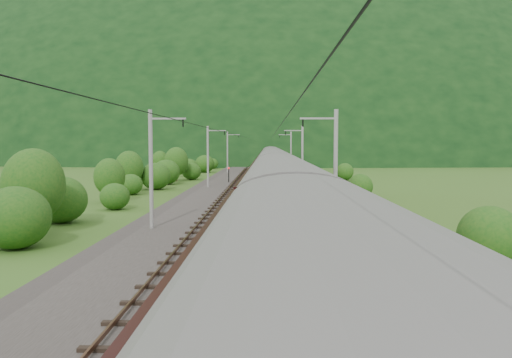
{
  "coord_description": "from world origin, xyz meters",
  "views": [
    {
      "loc": [
        1.66,
        -33.34,
        6.07
      ],
      "look_at": [
        0.54,
        14.69,
        2.6
      ],
      "focal_mm": 35.0,
      "sensor_mm": 36.0,
      "label": 1
    }
  ],
  "objects": [
    {
      "name": "vegetation_left",
      "position": [
        -13.68,
        16.84,
        2.23
      ],
      "size": [
        13.02,
        149.42,
        6.17
      ],
      "color": "#184F15",
      "rests_on": "ground"
    },
    {
      "name": "track_left",
      "position": [
        -2.4,
        10.0,
        0.37
      ],
      "size": [
        2.4,
        220.0,
        0.27
      ],
      "color": "brown",
      "rests_on": "railbed"
    },
    {
      "name": "mountain_ridge",
      "position": [
        -120.0,
        300.0,
        0.0
      ],
      "size": [
        336.0,
        280.0,
        132.0
      ],
      "primitive_type": "ellipsoid",
      "color": "black",
      "rests_on": "ground"
    },
    {
      "name": "signal",
      "position": [
        -4.07,
        39.73,
        1.6
      ],
      "size": [
        0.24,
        0.24,
        2.21
      ],
      "color": "black",
      "rests_on": "railbed"
    },
    {
      "name": "hazard_post_near",
      "position": [
        -0.12,
        65.86,
        1.06
      ],
      "size": [
        0.16,
        0.16,
        1.52
      ],
      "primitive_type": "cylinder",
      "color": "red",
      "rests_on": "railbed"
    },
    {
      "name": "mountain_main",
      "position": [
        0.0,
        260.0,
        0.0
      ],
      "size": [
        504.0,
        360.0,
        244.0
      ],
      "primitive_type": "ellipsoid",
      "color": "black",
      "rests_on": "ground"
    },
    {
      "name": "ground",
      "position": [
        0.0,
        0.0,
        0.0
      ],
      "size": [
        600.0,
        600.0,
        0.0
      ],
      "primitive_type": "plane",
      "color": "#38551A",
      "rests_on": "ground"
    },
    {
      "name": "hazard_post_far",
      "position": [
        0.6,
        41.26,
        1.07
      ],
      "size": [
        0.16,
        0.16,
        1.54
      ],
      "primitive_type": "cylinder",
      "color": "red",
      "rests_on": "railbed"
    },
    {
      "name": "catenary_right",
      "position": [
        6.12,
        32.0,
        4.5
      ],
      "size": [
        2.54,
        192.28,
        8.0
      ],
      "color": "gray",
      "rests_on": "railbed"
    },
    {
      "name": "overhead_wires",
      "position": [
        0.0,
        10.0,
        7.1
      ],
      "size": [
        4.83,
        198.0,
        0.03
      ],
      "color": "black",
      "rests_on": "ground"
    },
    {
      "name": "catenary_left",
      "position": [
        -6.12,
        32.0,
        4.5
      ],
      "size": [
        2.54,
        192.28,
        8.0
      ],
      "color": "gray",
      "rests_on": "railbed"
    },
    {
      "name": "track_right",
      "position": [
        2.4,
        10.0,
        0.37
      ],
      "size": [
        2.4,
        220.0,
        0.27
      ],
      "color": "brown",
      "rests_on": "railbed"
    },
    {
      "name": "vegetation_right",
      "position": [
        12.64,
        7.06,
        1.27
      ],
      "size": [
        5.33,
        93.28,
        2.76
      ],
      "color": "#184F15",
      "rests_on": "ground"
    },
    {
      "name": "railbed",
      "position": [
        0.0,
        10.0,
        0.15
      ],
      "size": [
        14.0,
        220.0,
        0.3
      ],
      "primitive_type": "cube",
      "color": "#38332D",
      "rests_on": "ground"
    },
    {
      "name": "train",
      "position": [
        2.4,
        29.49,
        3.89
      ],
      "size": [
        3.33,
        159.07,
        5.82
      ],
      "color": "black",
      "rests_on": "ground"
    }
  ]
}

